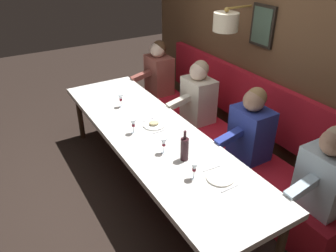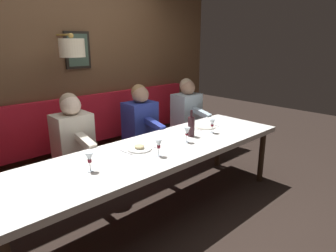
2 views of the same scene
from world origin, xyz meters
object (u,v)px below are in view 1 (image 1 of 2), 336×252
(diner_nearest, at_px, (326,172))
(wine_glass_3, at_px, (133,123))
(dining_table, at_px, (153,138))
(wine_glass_1, at_px, (121,98))
(wine_bottle, at_px, (185,149))
(diner_middle, at_px, (198,94))
(wine_glass_2, at_px, (164,142))
(diner_far, at_px, (159,69))
(diner_near, at_px, (251,126))
(wine_glass_0, at_px, (194,167))

(diner_nearest, bearing_deg, wine_glass_3, 124.97)
(dining_table, bearing_deg, diner_nearest, -57.77)
(diner_nearest, distance_m, wine_glass_1, 2.33)
(dining_table, xyz_separation_m, wine_bottle, (0.02, -0.56, 0.17))
(diner_middle, relative_size, wine_glass_3, 4.82)
(wine_glass_2, bearing_deg, wine_glass_3, 100.54)
(diner_middle, relative_size, wine_glass_1, 4.82)
(wine_glass_2, bearing_deg, wine_bottle, -60.16)
(wine_glass_2, height_order, wine_glass_3, same)
(dining_table, height_order, wine_bottle, wine_bottle)
(diner_far, distance_m, wine_glass_1, 1.16)
(dining_table, relative_size, diner_nearest, 4.05)
(diner_near, bearing_deg, wine_glass_1, 126.32)
(diner_far, relative_size, wine_glass_0, 4.82)
(wine_glass_0, bearing_deg, diner_nearest, -31.33)
(diner_near, xyz_separation_m, wine_bottle, (-0.86, -0.05, 0.04))
(diner_far, bearing_deg, diner_middle, -90.00)
(dining_table, xyz_separation_m, diner_far, (0.88, 1.45, 0.13))
(diner_far, bearing_deg, diner_nearest, -90.00)
(dining_table, bearing_deg, wine_glass_2, -102.74)
(diner_middle, height_order, wine_bottle, diner_middle)
(dining_table, distance_m, diner_near, 1.02)
(wine_glass_2, bearing_deg, diner_middle, 40.00)
(diner_middle, bearing_deg, wine_glass_2, -140.00)
(diner_far, distance_m, wine_glass_2, 2.06)
(wine_glass_1, bearing_deg, wine_bottle, -87.43)
(wine_glass_2, xyz_separation_m, wine_bottle, (0.11, -0.19, 0.00))
(diner_middle, xyz_separation_m, diner_far, (0.00, 1.01, 0.00))
(wine_glass_1, bearing_deg, diner_middle, -17.98)
(wine_bottle, bearing_deg, diner_far, 66.91)
(diner_middle, bearing_deg, diner_nearest, -90.00)
(wine_glass_2, relative_size, wine_glass_3, 1.00)
(wine_glass_3, bearing_deg, wine_glass_1, 77.71)
(diner_middle, distance_m, wine_glass_0, 1.58)
(dining_table, xyz_separation_m, wine_glass_2, (-0.08, -0.37, 0.17))
(diner_nearest, bearing_deg, wine_glass_1, 113.17)
(diner_nearest, height_order, wine_bottle, diner_nearest)
(wine_glass_2, xyz_separation_m, wine_glass_3, (-0.09, 0.47, -0.00))
(wine_glass_2, bearing_deg, wine_glass_0, -86.76)
(dining_table, relative_size, wine_glass_2, 19.55)
(dining_table, distance_m, wine_glass_2, 0.41)
(wine_glass_1, distance_m, wine_glass_3, 0.65)
(diner_near, xyz_separation_m, diner_middle, (0.00, 0.95, 0.00))
(dining_table, bearing_deg, diner_near, -29.82)
(dining_table, bearing_deg, diner_middle, 26.65)
(diner_near, xyz_separation_m, diner_far, (0.00, 1.96, 0.00))
(diner_near, xyz_separation_m, wine_glass_3, (-1.05, 0.61, 0.04))
(diner_far, xyz_separation_m, wine_bottle, (-0.86, -2.01, 0.04))
(diner_middle, xyz_separation_m, wine_glass_0, (-0.94, -1.27, 0.04))
(diner_nearest, bearing_deg, diner_near, 90.00)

